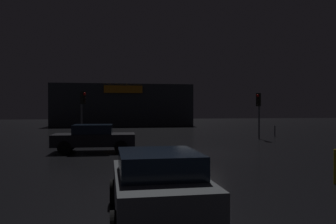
% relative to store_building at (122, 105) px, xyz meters
% --- Properties ---
extents(ground_plane, '(120.00, 120.00, 0.00)m').
position_rel_store_building_xyz_m(ground_plane, '(3.31, -32.28, -2.90)').
color(ground_plane, black).
extents(store_building, '(19.39, 9.96, 5.79)m').
position_rel_store_building_xyz_m(store_building, '(0.00, 0.00, 0.00)').
color(store_building, '#33383D').
rests_on(store_building, ground).
extents(traffic_signal_main, '(0.42, 0.42, 3.61)m').
position_rel_store_building_xyz_m(traffic_signal_main, '(-3.43, -25.58, -0.26)').
color(traffic_signal_main, '#595B60').
rests_on(traffic_signal_main, ground).
extents(traffic_signal_opposite, '(0.42, 0.42, 3.61)m').
position_rel_store_building_xyz_m(traffic_signal_opposite, '(9.96, -25.29, -0.27)').
color(traffic_signal_opposite, '#595B60').
rests_on(traffic_signal_opposite, ground).
extents(car_near, '(2.08, 3.86, 1.49)m').
position_rel_store_building_xyz_m(car_near, '(-0.32, -42.69, -2.12)').
color(car_near, slate).
rests_on(car_near, ground).
extents(car_crossing, '(4.49, 2.19, 1.51)m').
position_rel_store_building_xyz_m(car_crossing, '(-2.33, -31.01, -2.11)').
color(car_crossing, black).
rests_on(car_crossing, ground).
extents(bollard_kerb_a, '(0.10, 0.10, 0.96)m').
position_rel_store_building_xyz_m(bollard_kerb_a, '(12.40, -23.19, -2.42)').
color(bollard_kerb_a, '#595B60').
rests_on(bollard_kerb_a, ground).
extents(bollard_kerb_b, '(0.08, 0.08, 1.11)m').
position_rel_store_building_xyz_m(bollard_kerb_b, '(5.66, -40.25, -2.35)').
color(bollard_kerb_b, gold).
rests_on(bollard_kerb_b, ground).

